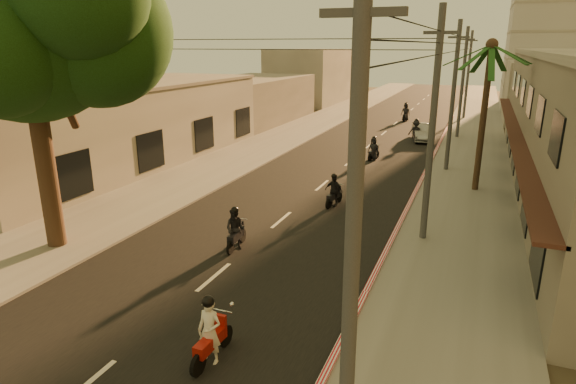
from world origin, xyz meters
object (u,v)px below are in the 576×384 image
object	(u,v)px
scooter_mid_a	(236,230)
parked_car	(423,132)
broadleaf_tree	(35,17)
scooter_far_b	(416,132)
scooter_far_a	(374,149)
palm_tree	(491,54)
scooter_mid_b	(334,191)
scooter_far_c	(406,113)
scooter_red	(210,333)

from	to	relation	value
scooter_mid_a	parked_car	bearing A→B (deg)	75.99
broadleaf_tree	scooter_far_b	size ratio (longest dim) A/B	6.23
scooter_far_a	parked_car	xyz separation A→B (m)	(2.28, 8.44, -0.05)
broadleaf_tree	scooter_far_a	xyz separation A→B (m)	(7.92, 19.19, -7.73)
scooter_mid_a	parked_car	distance (m)	25.66
broadleaf_tree	scooter_mid_a	world-z (taller)	broadleaf_tree
palm_tree	scooter_mid_b	size ratio (longest dim) A/B	4.88
broadleaf_tree	scooter_mid_b	bearing A→B (deg)	46.49
parked_car	scooter_far_c	distance (m)	10.65
broadleaf_tree	scooter_mid_b	world-z (taller)	broadleaf_tree
scooter_mid_a	scooter_far_c	world-z (taller)	scooter_far_c
scooter_far_a	scooter_mid_a	bearing A→B (deg)	-83.12
broadleaf_tree	scooter_far_b	bearing A→B (deg)	69.79
broadleaf_tree	scooter_mid_a	distance (m)	10.13
scooter_mid_a	scooter_mid_b	size ratio (longest dim) A/B	1.05
parked_car	scooter_far_b	bearing A→B (deg)	-123.31
broadleaf_tree	scooter_mid_a	bearing A→B (deg)	20.24
scooter_far_c	scooter_mid_a	bearing A→B (deg)	-88.55
scooter_far_c	broadleaf_tree	bearing A→B (deg)	-97.69
scooter_far_b	scooter_far_a	bearing A→B (deg)	-117.66
palm_tree	scooter_far_b	xyz separation A→B (m)	(-4.84, 12.70, -6.26)
scooter_far_a	palm_tree	bearing A→B (deg)	-25.86
broadleaf_tree	scooter_far_a	size ratio (longest dim) A/B	7.28
scooter_mid_b	scooter_far_a	distance (m)	10.54
palm_tree	scooter_far_a	world-z (taller)	palm_tree
scooter_red	scooter_mid_b	distance (m)	12.79
scooter_far_c	palm_tree	bearing A→B (deg)	-69.81
scooter_far_a	broadleaf_tree	bearing A→B (deg)	-99.70
scooter_far_a	parked_car	world-z (taller)	scooter_far_a
broadleaf_tree	scooter_far_c	distance (m)	39.30
scooter_far_b	scooter_far_c	size ratio (longest dim) A/B	0.99
scooter_mid_b	parked_car	world-z (taller)	scooter_mid_b
scooter_far_a	scooter_far_b	world-z (taller)	scooter_far_b
scooter_mid_a	palm_tree	bearing A→B (deg)	48.94
palm_tree	parked_car	world-z (taller)	palm_tree
scooter_mid_b	scooter_far_b	world-z (taller)	scooter_far_b
palm_tree	scooter_far_b	size ratio (longest dim) A/B	4.22
palm_tree	scooter_mid_a	world-z (taller)	palm_tree
broadleaf_tree	parked_car	world-z (taller)	broadleaf_tree
scooter_mid_a	scooter_far_b	world-z (taller)	scooter_far_b
palm_tree	scooter_far_a	size ratio (longest dim) A/B	4.94
palm_tree	scooter_far_b	distance (m)	14.96
scooter_far_b	scooter_mid_a	bearing A→B (deg)	-111.94
scooter_far_a	scooter_far_c	distance (m)	18.69
scooter_mid_b	scooter_far_b	bearing A→B (deg)	94.60
palm_tree	parked_car	xyz separation A→B (m)	(-4.41, 13.78, -6.45)
scooter_mid_a	parked_car	size ratio (longest dim) A/B	0.40
scooter_far_a	scooter_red	bearing A→B (deg)	-74.97
broadleaf_tree	palm_tree	distance (m)	20.18
broadleaf_tree	parked_car	distance (m)	30.46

